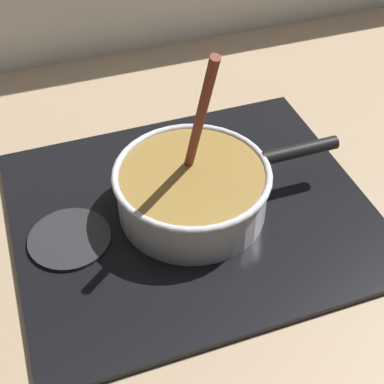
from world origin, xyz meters
The scene contains 5 objects.
ground centered at (0.00, 0.00, -0.02)m, with size 2.40×1.60×0.04m, color #9E8466.
hob_plate centered at (-0.04, 0.24, 0.01)m, with size 0.56×0.48×0.01m, color black.
burner_ring centered at (-0.04, 0.24, 0.02)m, with size 0.16×0.16×0.01m, color #592D0C.
spare_burner centered at (-0.24, 0.24, 0.01)m, with size 0.13×0.13×0.01m, color #262628.
cooking_pan centered at (-0.04, 0.24, 0.06)m, with size 0.37×0.24×0.30m.
Camera 1 is at (-0.25, -0.36, 0.65)m, focal length 52.67 mm.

